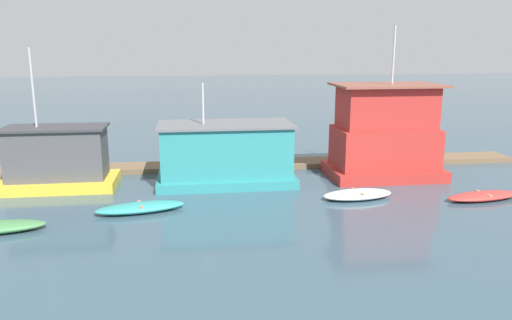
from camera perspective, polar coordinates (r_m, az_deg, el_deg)
The scene contains 9 objects.
ground_plane at distance 27.41m, azimuth -0.28°, elevation -2.39°, with size 200.00×200.00×0.00m, color #385160.
dock_walkway at distance 30.46m, azimuth -1.05°, elevation -0.53°, with size 33.80×2.02×0.30m, color brown.
houseboat_yellow at distance 27.75m, azimuth -21.72°, elevation 0.01°, with size 5.82×3.22×7.17m.
houseboat_teal at distance 26.65m, azimuth -3.46°, elevation 0.65°, with size 7.29×3.73×5.38m.
houseboat_red at distance 28.76m, azimuth 14.49°, elevation 2.78°, with size 6.18×3.97×8.30m.
dinghy_teal at distance 22.90m, azimuth -13.08°, elevation -5.31°, with size 4.11×2.00×0.41m.
dinghy_white at distance 24.73m, azimuth 11.54°, elevation -3.88°, with size 3.64×1.85×0.41m.
dinghy_red at distance 26.42m, azimuth 24.53°, elevation -3.76°, with size 4.02×1.77×0.37m.
mooring_post_near_left at distance 31.14m, azimuth 14.64°, elevation 0.95°, with size 0.28×0.28×2.01m, color brown.
Camera 1 is at (-3.36, -26.22, 7.25)m, focal length 35.00 mm.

